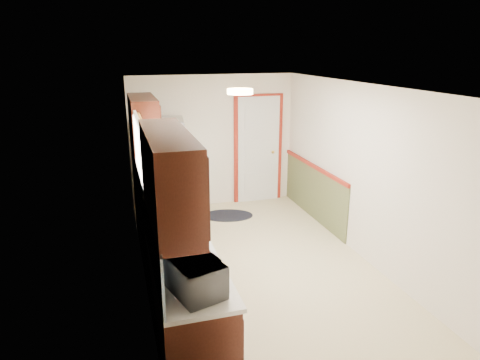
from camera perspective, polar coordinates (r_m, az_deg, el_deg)
room_shell at (r=5.52m, az=2.39°, el=-0.08°), size 3.20×5.20×2.52m
kitchen_run at (r=5.13m, az=-9.83°, el=-6.35°), size 0.63×4.00×2.20m
back_wall_trim at (r=7.93m, az=3.99°, el=2.92°), size 1.12×2.30×2.08m
ceiling_fixture at (r=5.01m, az=-0.00°, el=11.72°), size 0.30×0.30×0.06m
microwave at (r=3.52m, az=-6.06°, el=-12.11°), size 0.43×0.59×0.36m
refrigerator at (r=7.34m, az=-10.17°, el=1.33°), size 0.79×0.76×1.73m
rug at (r=7.58m, az=-1.67°, el=-4.74°), size 1.01×0.78×0.01m
cooktop at (r=6.06m, az=-10.70°, el=-1.27°), size 0.50×0.61×0.02m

